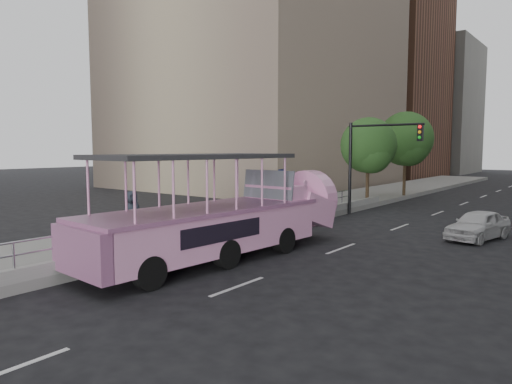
{
  "coord_description": "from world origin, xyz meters",
  "views": [
    {
      "loc": [
        8.82,
        -11.21,
        3.72
      ],
      "look_at": [
        -0.98,
        1.35,
        2.22
      ],
      "focal_mm": 32.0,
      "sensor_mm": 36.0,
      "label": 1
    }
  ],
  "objects_px": {
    "traffic_signal": "(370,153)",
    "car": "(478,225)",
    "street_tree_near": "(369,147)",
    "street_tree_far": "(406,141)",
    "pedestrian_far": "(132,212)",
    "pedestrian_mid": "(133,213)",
    "parking_sign": "(281,193)",
    "duck_boat": "(229,219)"
  },
  "relations": [
    {
      "from": "pedestrian_mid",
      "to": "parking_sign",
      "type": "distance_m",
      "value": 6.4
    },
    {
      "from": "duck_boat",
      "to": "pedestrian_far",
      "type": "xyz_separation_m",
      "value": [
        -4.77,
        -0.47,
        -0.15
      ]
    },
    {
      "from": "pedestrian_far",
      "to": "street_tree_near",
      "type": "bearing_deg",
      "value": -6.08
    },
    {
      "from": "pedestrian_mid",
      "to": "car",
      "type": "bearing_deg",
      "value": -40.11
    },
    {
      "from": "car",
      "to": "parking_sign",
      "type": "height_order",
      "value": "parking_sign"
    },
    {
      "from": "pedestrian_mid",
      "to": "traffic_signal",
      "type": "height_order",
      "value": "traffic_signal"
    },
    {
      "from": "pedestrian_mid",
      "to": "pedestrian_far",
      "type": "distance_m",
      "value": 0.09
    },
    {
      "from": "pedestrian_far",
      "to": "street_tree_far",
      "type": "height_order",
      "value": "street_tree_far"
    },
    {
      "from": "duck_boat",
      "to": "car",
      "type": "xyz_separation_m",
      "value": [
        6.15,
        8.52,
        -0.71
      ]
    },
    {
      "from": "traffic_signal",
      "to": "car",
      "type": "bearing_deg",
      "value": -28.69
    },
    {
      "from": "pedestrian_mid",
      "to": "pedestrian_far",
      "type": "height_order",
      "value": "pedestrian_far"
    },
    {
      "from": "car",
      "to": "pedestrian_far",
      "type": "distance_m",
      "value": 14.16
    },
    {
      "from": "car",
      "to": "traffic_signal",
      "type": "relative_size",
      "value": 0.69
    },
    {
      "from": "duck_boat",
      "to": "pedestrian_far",
      "type": "height_order",
      "value": "duck_boat"
    },
    {
      "from": "pedestrian_mid",
      "to": "street_tree_near",
      "type": "xyz_separation_m",
      "value": [
        3.05,
        15.81,
        2.67
      ]
    },
    {
      "from": "duck_boat",
      "to": "traffic_signal",
      "type": "bearing_deg",
      "value": 90.81
    },
    {
      "from": "street_tree_far",
      "to": "pedestrian_far",
      "type": "bearing_deg",
      "value": -98.34
    },
    {
      "from": "pedestrian_mid",
      "to": "street_tree_near",
      "type": "distance_m",
      "value": 16.32
    },
    {
      "from": "pedestrian_mid",
      "to": "parking_sign",
      "type": "relative_size",
      "value": 0.6
    },
    {
      "from": "duck_boat",
      "to": "street_tree_near",
      "type": "relative_size",
      "value": 1.9
    },
    {
      "from": "pedestrian_mid",
      "to": "street_tree_far",
      "type": "bearing_deg",
      "value": 2.29
    },
    {
      "from": "street_tree_near",
      "to": "pedestrian_far",
      "type": "bearing_deg",
      "value": -100.73
    },
    {
      "from": "traffic_signal",
      "to": "street_tree_far",
      "type": "relative_size",
      "value": 0.81
    },
    {
      "from": "parking_sign",
      "to": "traffic_signal",
      "type": "xyz_separation_m",
      "value": [
        0.97,
        7.18,
        1.72
      ]
    },
    {
      "from": "traffic_signal",
      "to": "street_tree_near",
      "type": "distance_m",
      "value": 3.8
    },
    {
      "from": "pedestrian_far",
      "to": "car",
      "type": "bearing_deg",
      "value": -45.91
    },
    {
      "from": "parking_sign",
      "to": "street_tree_far",
      "type": "relative_size",
      "value": 0.44
    },
    {
      "from": "car",
      "to": "street_tree_far",
      "type": "relative_size",
      "value": 0.55
    },
    {
      "from": "duck_boat",
      "to": "street_tree_near",
      "type": "distance_m",
      "value": 15.71
    },
    {
      "from": "pedestrian_far",
      "to": "street_tree_far",
      "type": "xyz_separation_m",
      "value": [
        3.21,
        21.87,
        3.13
      ]
    },
    {
      "from": "street_tree_near",
      "to": "parking_sign",
      "type": "bearing_deg",
      "value": -86.6
    },
    {
      "from": "car",
      "to": "pedestrian_far",
      "type": "xyz_separation_m",
      "value": [
        -10.92,
        -8.99,
        0.57
      ]
    },
    {
      "from": "street_tree_near",
      "to": "street_tree_far",
      "type": "relative_size",
      "value": 0.89
    },
    {
      "from": "parking_sign",
      "to": "pedestrian_far",
      "type": "bearing_deg",
      "value": -124.66
    },
    {
      "from": "street_tree_far",
      "to": "car",
      "type": "bearing_deg",
      "value": -59.08
    },
    {
      "from": "duck_boat",
      "to": "parking_sign",
      "type": "xyz_separation_m",
      "value": [
        -1.14,
        4.8,
        0.45
      ]
    },
    {
      "from": "parking_sign",
      "to": "street_tree_near",
      "type": "xyz_separation_m",
      "value": [
        -0.63,
        10.61,
        2.05
      ]
    },
    {
      "from": "car",
      "to": "traffic_signal",
      "type": "bearing_deg",
      "value": 164.02
    },
    {
      "from": "car",
      "to": "traffic_signal",
      "type": "xyz_separation_m",
      "value": [
        -6.32,
        3.46,
        2.89
      ]
    },
    {
      "from": "pedestrian_far",
      "to": "traffic_signal",
      "type": "relative_size",
      "value": 0.34
    },
    {
      "from": "car",
      "to": "parking_sign",
      "type": "distance_m",
      "value": 8.27
    },
    {
      "from": "pedestrian_mid",
      "to": "parking_sign",
      "type": "xyz_separation_m",
      "value": [
        3.68,
        5.2,
        0.63
      ]
    }
  ]
}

